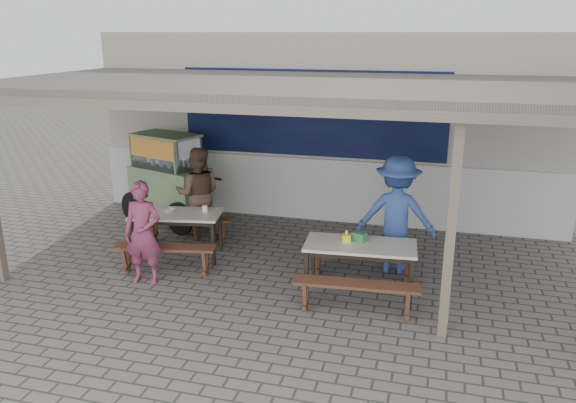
% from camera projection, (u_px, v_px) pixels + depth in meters
% --- Properties ---
extents(ground, '(60.00, 60.00, 0.00)m').
position_uv_depth(ground, '(276.00, 282.00, 8.20)').
color(ground, '#615C58').
rests_on(ground, ground).
extents(back_wall, '(9.00, 1.28, 3.50)m').
position_uv_depth(back_wall, '(327.00, 127.00, 11.01)').
color(back_wall, '#B3ABA0').
rests_on(back_wall, ground).
extents(warung_roof, '(9.00, 4.21, 2.81)m').
position_uv_depth(warung_roof, '(294.00, 88.00, 8.24)').
color(warung_roof, '#59524C').
rests_on(warung_roof, ground).
extents(table_left, '(1.51, 0.94, 0.75)m').
position_uv_depth(table_left, '(176.00, 218.00, 8.92)').
color(table_left, beige).
rests_on(table_left, ground).
extents(bench_left_street, '(1.53, 0.56, 0.45)m').
position_uv_depth(bench_left_street, '(165.00, 253.00, 8.37)').
color(bench_left_street, brown).
rests_on(bench_left_street, ground).
extents(bench_left_wall, '(1.53, 0.56, 0.45)m').
position_uv_depth(bench_left_wall, '(188.00, 223.00, 9.66)').
color(bench_left_wall, brown).
rests_on(bench_left_wall, ground).
extents(table_right, '(1.55, 0.82, 0.75)m').
position_uv_depth(table_right, '(360.00, 249.00, 7.61)').
color(table_right, beige).
rests_on(table_right, ground).
extents(bench_right_street, '(1.62, 0.40, 0.45)m').
position_uv_depth(bench_right_street, '(356.00, 291.00, 7.15)').
color(bench_right_street, brown).
rests_on(bench_right_street, ground).
extents(bench_right_wall, '(1.62, 0.40, 0.45)m').
position_uv_depth(bench_right_wall, '(362.00, 255.00, 8.28)').
color(bench_right_wall, brown).
rests_on(bench_right_wall, ground).
extents(vendor_cart, '(2.19, 1.30, 1.71)m').
position_uv_depth(vendor_cart, '(169.00, 176.00, 10.48)').
color(vendor_cart, '#819F6A').
rests_on(vendor_cart, ground).
extents(patron_street_side, '(0.58, 0.41, 1.51)m').
position_uv_depth(patron_street_side, '(143.00, 233.00, 7.98)').
color(patron_street_side, '#7C2F4D').
rests_on(patron_street_side, ground).
extents(patron_wall_side, '(0.94, 0.82, 1.63)m').
position_uv_depth(patron_wall_side, '(198.00, 194.00, 9.73)').
color(patron_wall_side, brown).
rests_on(patron_wall_side, ground).
extents(patron_right_table, '(1.17, 0.68, 1.79)m').
position_uv_depth(patron_right_table, '(397.00, 215.00, 8.35)').
color(patron_right_table, '#344E97').
rests_on(patron_right_table, ground).
extents(tissue_box, '(0.14, 0.14, 0.11)m').
position_uv_depth(tissue_box, '(346.00, 238.00, 7.65)').
color(tissue_box, yellow).
rests_on(tissue_box, table_right).
extents(donation_box, '(0.22, 0.19, 0.13)m').
position_uv_depth(donation_box, '(359.00, 237.00, 7.68)').
color(donation_box, '#327243').
rests_on(donation_box, table_right).
extents(condiment_jar, '(0.09, 0.09, 0.10)m').
position_uv_depth(condiment_jar, '(205.00, 208.00, 8.95)').
color(condiment_jar, white).
rests_on(condiment_jar, table_left).
extents(condiment_bowl, '(0.20, 0.20, 0.04)m').
position_uv_depth(condiment_bowl, '(170.00, 210.00, 8.96)').
color(condiment_bowl, white).
rests_on(condiment_bowl, table_left).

